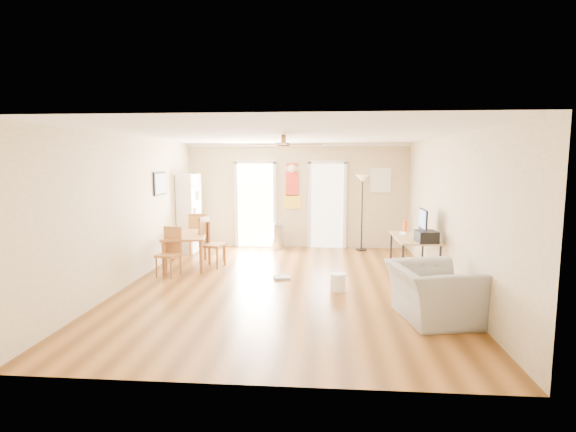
# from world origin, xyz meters

# --- Properties ---
(floor) EXTENTS (7.00, 7.00, 0.00)m
(floor) POSITION_xyz_m (0.00, 0.00, 0.00)
(floor) COLOR brown
(floor) RESTS_ON ground
(ceiling) EXTENTS (5.50, 7.00, 0.00)m
(ceiling) POSITION_xyz_m (0.00, 0.00, 2.60)
(ceiling) COLOR silver
(ceiling) RESTS_ON floor
(wall_back) EXTENTS (5.50, 0.04, 2.60)m
(wall_back) POSITION_xyz_m (0.00, 3.50, 1.30)
(wall_back) COLOR beige
(wall_back) RESTS_ON floor
(wall_front) EXTENTS (5.50, 0.04, 2.60)m
(wall_front) POSITION_xyz_m (0.00, -3.50, 1.30)
(wall_front) COLOR beige
(wall_front) RESTS_ON floor
(wall_left) EXTENTS (0.04, 7.00, 2.60)m
(wall_left) POSITION_xyz_m (-2.75, 0.00, 1.30)
(wall_left) COLOR beige
(wall_left) RESTS_ON floor
(wall_right) EXTENTS (0.04, 7.00, 2.60)m
(wall_right) POSITION_xyz_m (2.75, 0.00, 1.30)
(wall_right) COLOR beige
(wall_right) RESTS_ON floor
(crown_molding) EXTENTS (5.50, 7.00, 0.08)m
(crown_molding) POSITION_xyz_m (0.00, 0.00, 2.56)
(crown_molding) COLOR white
(crown_molding) RESTS_ON wall_back
(kitchen_doorway) EXTENTS (0.90, 0.10, 2.10)m
(kitchen_doorway) POSITION_xyz_m (-1.05, 3.48, 1.05)
(kitchen_doorway) COLOR white
(kitchen_doorway) RESTS_ON wall_back
(bathroom_doorway) EXTENTS (0.80, 0.10, 2.10)m
(bathroom_doorway) POSITION_xyz_m (0.75, 3.48, 1.05)
(bathroom_doorway) COLOR white
(bathroom_doorway) RESTS_ON wall_back
(wall_decal) EXTENTS (0.46, 0.03, 1.10)m
(wall_decal) POSITION_xyz_m (-0.13, 3.48, 1.55)
(wall_decal) COLOR red
(wall_decal) RESTS_ON wall_back
(ac_grille) EXTENTS (0.50, 0.04, 0.60)m
(ac_grille) POSITION_xyz_m (2.05, 3.47, 1.70)
(ac_grille) COLOR white
(ac_grille) RESTS_ON wall_back
(framed_poster) EXTENTS (0.04, 0.66, 0.48)m
(framed_poster) POSITION_xyz_m (-2.73, 1.40, 1.70)
(framed_poster) COLOR black
(framed_poster) RESTS_ON wall_left
(ceiling_fan) EXTENTS (1.24, 1.24, 0.20)m
(ceiling_fan) POSITION_xyz_m (0.00, -0.30, 2.43)
(ceiling_fan) COLOR #593819
(ceiling_fan) RESTS_ON ceiling
(bookshelf) EXTENTS (0.61, 0.91, 1.86)m
(bookshelf) POSITION_xyz_m (-2.54, 2.76, 0.93)
(bookshelf) COLOR white
(bookshelf) RESTS_ON floor
(dining_table) EXTENTS (1.08, 1.50, 0.68)m
(dining_table) POSITION_xyz_m (-2.15, 1.19, 0.34)
(dining_table) COLOR #A66F35
(dining_table) RESTS_ON floor
(dining_chair_right_a) EXTENTS (0.47, 0.47, 0.90)m
(dining_chair_right_a) POSITION_xyz_m (-1.60, 1.57, 0.45)
(dining_chair_right_a) COLOR #996131
(dining_chair_right_a) RESTS_ON floor
(dining_chair_right_b) EXTENTS (0.50, 0.50, 1.02)m
(dining_chair_right_b) POSITION_xyz_m (-1.60, 1.25, 0.51)
(dining_chair_right_b) COLOR #A87936
(dining_chair_right_b) RESTS_ON floor
(dining_chair_near) EXTENTS (0.46, 0.46, 0.92)m
(dining_chair_near) POSITION_xyz_m (-2.25, 0.43, 0.46)
(dining_chair_near) COLOR #A77036
(dining_chair_near) RESTS_ON floor
(dining_chair_far) EXTENTS (0.49, 0.49, 0.96)m
(dining_chair_far) POSITION_xyz_m (-2.28, 2.48, 0.48)
(dining_chair_far) COLOR #A67835
(dining_chair_far) RESTS_ON floor
(trash_can) EXTENTS (0.33, 0.33, 0.62)m
(trash_can) POSITION_xyz_m (-0.46, 3.20, 0.31)
(trash_can) COLOR #B2B2B4
(trash_can) RESTS_ON floor
(torchiere_lamp) EXTENTS (0.43, 0.43, 1.84)m
(torchiere_lamp) POSITION_xyz_m (1.59, 3.21, 0.92)
(torchiere_lamp) COLOR black
(torchiere_lamp) RESTS_ON floor
(computer_desk) EXTENTS (0.71, 1.42, 0.76)m
(computer_desk) POSITION_xyz_m (2.35, 0.75, 0.38)
(computer_desk) COLOR tan
(computer_desk) RESTS_ON floor
(imac) EXTENTS (0.21, 0.58, 0.54)m
(imac) POSITION_xyz_m (2.47, 0.62, 1.03)
(imac) COLOR black
(imac) RESTS_ON computer_desk
(keyboard) EXTENTS (0.21, 0.39, 0.01)m
(keyboard) POSITION_xyz_m (2.20, 1.12, 0.77)
(keyboard) COLOR white
(keyboard) RESTS_ON computer_desk
(printer) EXTENTS (0.37, 0.42, 0.20)m
(printer) POSITION_xyz_m (2.45, 0.24, 0.86)
(printer) COLOR black
(printer) RESTS_ON computer_desk
(orange_bottle) EXTENTS (0.09, 0.09, 0.22)m
(orange_bottle) POSITION_xyz_m (2.30, 1.42, 0.87)
(orange_bottle) COLOR #FA4D16
(orange_bottle) RESTS_ON computer_desk
(wastebasket_a) EXTENTS (0.27, 0.27, 0.30)m
(wastebasket_a) POSITION_xyz_m (0.91, -0.27, 0.15)
(wastebasket_a) COLOR white
(wastebasket_a) RESTS_ON floor
(floor_cloth) EXTENTS (0.34, 0.29, 0.04)m
(floor_cloth) POSITION_xyz_m (-0.10, 0.41, 0.02)
(floor_cloth) COLOR gray
(floor_cloth) RESTS_ON floor
(armchair) EXTENTS (1.21, 1.33, 0.75)m
(armchair) POSITION_xyz_m (2.15, -1.52, 0.38)
(armchair) COLOR gray
(armchair) RESTS_ON floor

